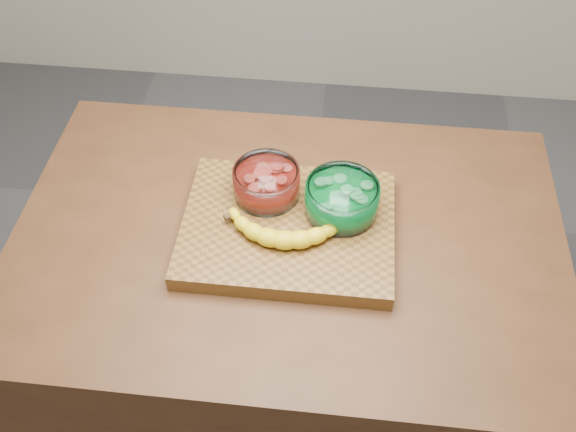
# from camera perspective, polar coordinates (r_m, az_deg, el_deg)

# --- Properties ---
(ground) EXTENTS (3.50, 3.50, 0.00)m
(ground) POSITION_cam_1_polar(r_m,az_deg,el_deg) (2.16, 0.00, -17.14)
(ground) COLOR #4F4F53
(ground) RESTS_ON ground
(counter) EXTENTS (1.20, 0.80, 0.90)m
(counter) POSITION_cam_1_polar(r_m,az_deg,el_deg) (1.76, 0.00, -11.08)
(counter) COLOR #482915
(counter) RESTS_ON ground
(cutting_board) EXTENTS (0.45, 0.35, 0.04)m
(cutting_board) POSITION_cam_1_polar(r_m,az_deg,el_deg) (1.38, 0.00, -1.10)
(cutting_board) COLOR brown
(cutting_board) RESTS_ON counter
(bowl_red) EXTENTS (0.15, 0.15, 0.07)m
(bowl_red) POSITION_cam_1_polar(r_m,az_deg,el_deg) (1.40, -1.92, 2.98)
(bowl_red) COLOR white
(bowl_red) RESTS_ON cutting_board
(bowl_green) EXTENTS (0.16, 0.16, 0.07)m
(bowl_green) POSITION_cam_1_polar(r_m,az_deg,el_deg) (1.36, 4.80, 1.51)
(bowl_green) COLOR white
(bowl_green) RESTS_ON cutting_board
(banana) EXTENTS (0.29, 0.13, 0.04)m
(banana) POSITION_cam_1_polar(r_m,az_deg,el_deg) (1.33, -0.25, -1.09)
(banana) COLOR gold
(banana) RESTS_ON cutting_board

